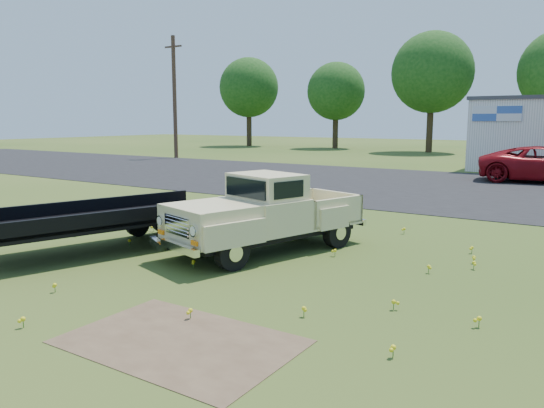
{
  "coord_description": "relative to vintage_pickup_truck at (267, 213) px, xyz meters",
  "views": [
    {
      "loc": [
        6.09,
        -7.86,
        2.88
      ],
      "look_at": [
        0.34,
        1.0,
        1.2
      ],
      "focal_mm": 35.0,
      "sensor_mm": 36.0,
      "label": 1
    }
  ],
  "objects": [
    {
      "name": "ground",
      "position": [
        0.23,
        -1.66,
        -0.87
      ],
      "size": [
        140.0,
        140.0,
        0.0
      ],
      "primitive_type": "plane",
      "color": "#2E4917",
      "rests_on": "ground"
    },
    {
      "name": "asphalt_lot",
      "position": [
        0.23,
        13.34,
        -0.87
      ],
      "size": [
        90.0,
        14.0,
        0.02
      ],
      "primitive_type": "cube",
      "color": "black",
      "rests_on": "ground"
    },
    {
      "name": "dirt_patch_a",
      "position": [
        1.73,
        -4.66,
        -0.87
      ],
      "size": [
        3.0,
        2.0,
        0.01
      ],
      "primitive_type": "cube",
      "color": "brown",
      "rests_on": "ground"
    },
    {
      "name": "dirt_patch_b",
      "position": [
        -1.77,
        1.84,
        -0.87
      ],
      "size": [
        2.2,
        1.6,
        0.01
      ],
      "primitive_type": "cube",
      "color": "brown",
      "rests_on": "ground"
    },
    {
      "name": "utility_pole_west",
      "position": [
        -21.77,
        20.34,
        3.74
      ],
      "size": [
        1.6,
        0.3,
        9.0
      ],
      "color": "#41291E",
      "rests_on": "ground"
    },
    {
      "name": "treeline_a",
      "position": [
        -27.77,
        38.34,
        5.43
      ],
      "size": [
        6.4,
        6.4,
        9.52
      ],
      "color": "#352818",
      "rests_on": "ground"
    },
    {
      "name": "treeline_b",
      "position": [
        -17.77,
        39.34,
        4.8
      ],
      "size": [
        5.76,
        5.76,
        8.57
      ],
      "color": "#352818",
      "rests_on": "ground"
    },
    {
      "name": "treeline_c",
      "position": [
        -7.77,
        37.84,
        6.07
      ],
      "size": [
        7.04,
        7.04,
        10.47
      ],
      "color": "#352818",
      "rests_on": "ground"
    },
    {
      "name": "vintage_pickup_truck",
      "position": [
        0.0,
        0.0,
        0.0
      ],
      "size": [
        3.19,
        5.11,
        1.73
      ],
      "primitive_type": null,
      "rotation": [
        0.0,
        0.0,
        -0.3
      ],
      "color": "beige",
      "rests_on": "ground"
    },
    {
      "name": "flatbed_trailer",
      "position": [
        -3.15,
        -1.92,
        -0.06
      ],
      "size": [
        3.7,
        6.22,
        1.61
      ],
      "primitive_type": null,
      "rotation": [
        0.0,
        0.0,
        -0.32
      ],
      "color": "black",
      "rests_on": "ground"
    }
  ]
}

